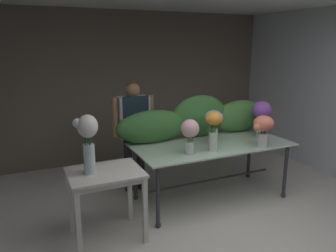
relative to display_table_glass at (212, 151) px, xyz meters
The scene contains 14 objects.
ground_plane 0.83m from the display_table_glass, 131.05° to the left, with size 8.19×8.19×0.00m, color silver.
wall_back 2.31m from the display_table_glass, 97.65° to the left, with size 5.24×0.12×2.68m, color #706656.
wall_right 2.43m from the display_table_glass, ahead, with size 0.12×3.84×2.68m, color silver.
display_table_glass is the anchor object (origin of this frame).
side_table_white 1.59m from the display_table_glass, 167.13° to the right, with size 0.78×0.61×0.79m.
florist 1.15m from the display_table_glass, 140.30° to the left, with size 0.62×0.24×1.59m.
foliage_backdrop 0.52m from the display_table_glass, 92.83° to the left, with size 2.40×0.32×0.60m.
vase_violet_roses 0.91m from the display_table_glass, ahead, with size 0.28×0.27×0.53m.
vase_lilac_hydrangea 0.40m from the display_table_glass, 69.35° to the right, with size 0.25×0.25×0.46m.
vase_coral_freesia 0.75m from the display_table_glass, 36.31° to the right, with size 0.32×0.26×0.41m.
vase_blush_snapdragons 0.65m from the display_table_glass, 152.40° to the right, with size 0.22×0.22×0.43m.
vase_sunset_anemones 0.52m from the display_table_glass, 119.92° to the right, with size 0.22×0.21×0.50m.
vase_rosy_tulips 1.06m from the display_table_glass, 11.15° to the left, with size 0.28×0.21×0.47m.
vase_white_roses_tall 1.81m from the display_table_glass, 168.35° to the right, with size 0.25×0.21×0.63m.
Camera 1 is at (-2.01, -2.13, 2.11)m, focal length 35.49 mm.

